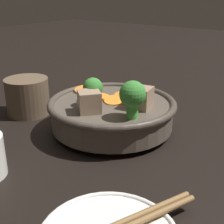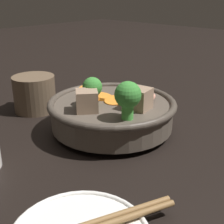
# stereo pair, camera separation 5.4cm
# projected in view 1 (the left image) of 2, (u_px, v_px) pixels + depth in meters

# --- Properties ---
(ground_plane) EXTENTS (3.00, 3.00, 0.00)m
(ground_plane) POSITION_uv_depth(u_px,v_px,m) (112.00, 130.00, 0.55)
(ground_plane) COLOR black
(stirfry_bowl) EXTENTS (0.22, 0.22, 0.11)m
(stirfry_bowl) POSITION_uv_depth(u_px,v_px,m) (112.00, 111.00, 0.54)
(stirfry_bowl) COLOR #51473D
(stirfry_bowl) RESTS_ON ground_plane
(dark_mug) EXTENTS (0.10, 0.08, 0.07)m
(dark_mug) POSITION_uv_depth(u_px,v_px,m) (27.00, 96.00, 0.62)
(dark_mug) COLOR brown
(dark_mug) RESTS_ON ground_plane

